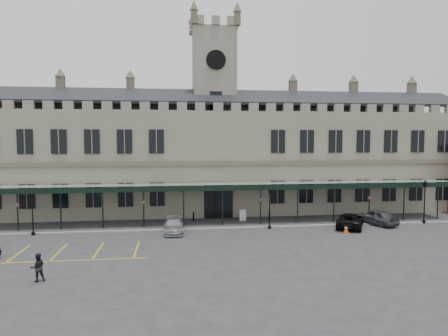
{
  "coord_description": "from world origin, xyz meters",
  "views": [
    {
      "loc": [
        -4.96,
        -33.17,
        8.91
      ],
      "look_at": [
        0.0,
        6.0,
        6.0
      ],
      "focal_mm": 32.0,
      "sensor_mm": 36.0,
      "label": 1
    }
  ],
  "objects": [
    {
      "name": "tree_behind_left",
      "position": [
        -22.0,
        25.0,
        12.81
      ],
      "size": [
        6.0,
        6.0,
        16.0
      ],
      "color": "#332314",
      "rests_on": "ground"
    },
    {
      "name": "car_right_a",
      "position": [
        15.8,
        5.45,
        0.8
      ],
      "size": [
        3.75,
        5.06,
        1.6
      ],
      "primitive_type": "imported",
      "rotation": [
        0.0,
        0.0,
        3.59
      ],
      "color": "#3A3D42",
      "rests_on": "ground"
    },
    {
      "name": "lamp_post_left",
      "position": [
        -17.92,
        5.08,
        2.47
      ],
      "size": [
        0.39,
        0.39,
        4.17
      ],
      "color": "black",
      "rests_on": "ground"
    },
    {
      "name": "ground",
      "position": [
        0.0,
        0.0,
        0.0
      ],
      "size": [
        140.0,
        140.0,
        0.0
      ],
      "primitive_type": "plane",
      "color": "#2D2D30"
    },
    {
      "name": "clock_tower",
      "position": [
        0.0,
        16.0,
        13.11
      ],
      "size": [
        5.6,
        5.6,
        24.8
      ],
      "color": "slate",
      "rests_on": "ground"
    },
    {
      "name": "car_taxi",
      "position": [
        -5.0,
        4.47,
        0.66
      ],
      "size": [
        1.85,
        4.55,
        1.32
      ],
      "primitive_type": "imported",
      "rotation": [
        0.0,
        0.0,
        0.0
      ],
      "color": "#919498",
      "rests_on": "ground"
    },
    {
      "name": "bollard_right",
      "position": [
        5.38,
        8.97,
        0.49
      ],
      "size": [
        0.17,
        0.17,
        0.98
      ],
      "primitive_type": "cylinder",
      "color": "black",
      "rests_on": "ground"
    },
    {
      "name": "canopy",
      "position": [
        0.0,
        7.46,
        2.4
      ],
      "size": [
        50.0,
        4.1,
        4.3
      ],
      "color": "#8C9E93",
      "rests_on": "ground"
    },
    {
      "name": "tree_behind_right",
      "position": [
        24.0,
        25.0,
        12.81
      ],
      "size": [
        6.0,
        6.0,
        16.0
      ],
      "color": "#332314",
      "rests_on": "ground"
    },
    {
      "name": "bollard_left",
      "position": [
        -2.88,
        9.51,
        0.49
      ],
      "size": [
        0.18,
        0.18,
        0.99
      ],
      "primitive_type": "cylinder",
      "color": "black",
      "rests_on": "ground"
    },
    {
      "name": "car_van",
      "position": [
        12.59,
        4.46,
        0.72
      ],
      "size": [
        4.6,
        5.69,
        1.44
      ],
      "primitive_type": "imported",
      "rotation": [
        0.0,
        0.0,
        2.64
      ],
      "color": "black",
      "rests_on": "ground"
    },
    {
      "name": "parking_markings",
      "position": [
        -14.0,
        -1.5,
        0.0
      ],
      "size": [
        16.0,
        6.0,
        0.01
      ],
      "primitive_type": null,
      "color": "gold",
      "rests_on": "ground"
    },
    {
      "name": "lamp_post_right",
      "position": [
        21.19,
        5.39,
        2.74
      ],
      "size": [
        0.44,
        0.44,
        4.62
      ],
      "color": "black",
      "rests_on": "ground"
    },
    {
      "name": "traffic_cone",
      "position": [
        11.21,
        2.34,
        0.37
      ],
      "size": [
        0.48,
        0.48,
        0.76
      ],
      "rotation": [
        0.0,
        0.0,
        -0.16
      ],
      "color": "#DB4206",
      "rests_on": "ground"
    },
    {
      "name": "lamp_post_mid",
      "position": [
        4.43,
        4.97,
        2.48
      ],
      "size": [
        0.4,
        0.4,
        4.19
      ],
      "color": "black",
      "rests_on": "ground"
    },
    {
      "name": "sign_board",
      "position": [
        2.43,
        9.01,
        0.6
      ],
      "size": [
        0.71,
        0.11,
        1.22
      ],
      "rotation": [
        0.0,
        0.0,
        0.08
      ],
      "color": "black",
      "rests_on": "ground"
    },
    {
      "name": "tree_behind_mid",
      "position": [
        8.0,
        25.0,
        12.81
      ],
      "size": [
        6.0,
        6.0,
        16.0
      ],
      "color": "#332314",
      "rests_on": "ground"
    },
    {
      "name": "kerb",
      "position": [
        0.0,
        5.5,
        0.06
      ],
      "size": [
        60.0,
        0.4,
        0.12
      ],
      "primitive_type": "cube",
      "color": "gray",
      "rests_on": "ground"
    },
    {
      "name": "station_building",
      "position": [
        0.0,
        15.91,
        6.47
      ],
      "size": [
        60.0,
        10.36,
        17.3
      ],
      "color": "slate",
      "rests_on": "ground"
    },
    {
      "name": "person_b",
      "position": [
        -13.44,
        -7.57,
        0.89
      ],
      "size": [
        1.06,
        0.96,
        1.78
      ],
      "primitive_type": "imported",
      "rotation": [
        0.0,
        0.0,
        3.55
      ],
      "color": "black",
      "rests_on": "ground"
    }
  ]
}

